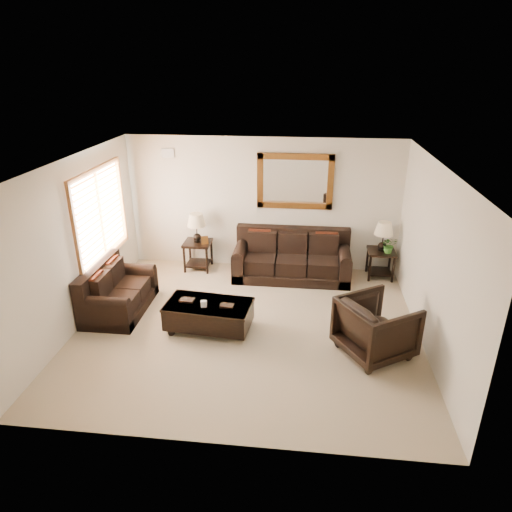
# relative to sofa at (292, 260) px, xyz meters

# --- Properties ---
(room) EXTENTS (5.51, 5.01, 2.71)m
(room) POSITION_rel_sofa_xyz_m (-0.64, -2.05, 1.01)
(room) COLOR gray
(room) RESTS_ON ground
(window) EXTENTS (0.07, 1.96, 1.66)m
(window) POSITION_rel_sofa_xyz_m (-3.33, -1.15, 1.21)
(window) COLOR white
(window) RESTS_ON room
(mirror) EXTENTS (1.50, 0.06, 1.10)m
(mirror) POSITION_rel_sofa_xyz_m (0.00, 0.42, 1.51)
(mirror) COLOR #522910
(mirror) RESTS_ON room
(air_vent) EXTENTS (0.25, 0.02, 0.18)m
(air_vent) POSITION_rel_sofa_xyz_m (-2.54, 0.43, 2.01)
(air_vent) COLOR #999999
(air_vent) RESTS_ON room
(sofa) EXTENTS (2.30, 0.99, 0.94)m
(sofa) POSITION_rel_sofa_xyz_m (0.00, 0.00, 0.00)
(sofa) COLOR black
(sofa) RESTS_ON room
(loveseat) EXTENTS (0.90, 1.51, 0.85)m
(loveseat) POSITION_rel_sofa_xyz_m (-2.97, -1.74, -0.03)
(loveseat) COLOR black
(loveseat) RESTS_ON room
(end_table_left) EXTENTS (0.55, 0.55, 1.21)m
(end_table_left) POSITION_rel_sofa_xyz_m (-1.96, 0.14, 0.45)
(end_table_left) COLOR black
(end_table_left) RESTS_ON room
(end_table_right) EXTENTS (0.53, 0.53, 1.16)m
(end_table_right) POSITION_rel_sofa_xyz_m (1.76, 0.15, 0.42)
(end_table_right) COLOR black
(end_table_right) RESTS_ON room
(coffee_table) EXTENTS (1.43, 0.86, 0.58)m
(coffee_table) POSITION_rel_sofa_xyz_m (-1.25, -2.15, -0.05)
(coffee_table) COLOR black
(coffee_table) RESTS_ON room
(armchair) EXTENTS (1.24, 1.26, 0.96)m
(armchair) POSITION_rel_sofa_xyz_m (1.33, -2.54, 0.14)
(armchair) COLOR black
(armchair) RESTS_ON floor
(potted_plant) EXTENTS (0.33, 0.36, 0.25)m
(potted_plant) POSITION_rel_sofa_xyz_m (1.88, 0.05, 0.36)
(potted_plant) COLOR #2C5C1F
(potted_plant) RESTS_ON end_table_right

